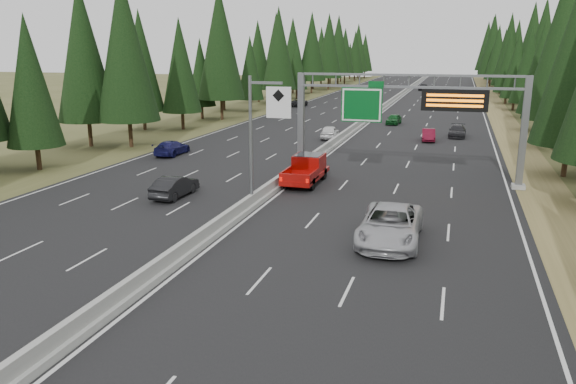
% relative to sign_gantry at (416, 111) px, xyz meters
% --- Properties ---
extents(road, '(32.00, 260.00, 0.08)m').
position_rel_sign_gantry_xyz_m(road, '(-8.92, 45.12, -5.23)').
color(road, black).
rests_on(road, ground).
extents(shoulder_right, '(3.60, 260.00, 0.06)m').
position_rel_sign_gantry_xyz_m(shoulder_right, '(8.88, 45.12, -5.24)').
color(shoulder_right, olive).
rests_on(shoulder_right, ground).
extents(shoulder_left, '(3.60, 260.00, 0.06)m').
position_rel_sign_gantry_xyz_m(shoulder_left, '(-26.72, 45.12, -5.24)').
color(shoulder_left, '#464B23').
rests_on(shoulder_left, ground).
extents(median_barrier, '(0.70, 260.00, 0.85)m').
position_rel_sign_gantry_xyz_m(median_barrier, '(-8.92, 45.12, -4.85)').
color(median_barrier, gray).
rests_on(median_barrier, road).
extents(sign_gantry, '(16.75, 0.98, 7.80)m').
position_rel_sign_gantry_xyz_m(sign_gantry, '(0.00, 0.00, 0.00)').
color(sign_gantry, slate).
rests_on(sign_gantry, road).
extents(hov_sign_pole, '(2.80, 0.50, 8.00)m').
position_rel_sign_gantry_xyz_m(hov_sign_pole, '(-8.33, -9.92, -0.54)').
color(hov_sign_pole, slate).
rests_on(hov_sign_pole, road).
extents(tree_row_right, '(11.91, 242.33, 18.79)m').
position_rel_sign_gantry_xyz_m(tree_row_right, '(13.01, 49.34, 3.82)').
color(tree_row_right, black).
rests_on(tree_row_right, ground).
extents(tree_row_left, '(11.98, 245.97, 18.45)m').
position_rel_sign_gantry_xyz_m(tree_row_left, '(-30.75, 46.02, 3.91)').
color(tree_row_left, black).
rests_on(tree_row_left, ground).
extents(silver_minivan, '(3.07, 6.52, 1.80)m').
position_rel_sign_gantry_xyz_m(silver_minivan, '(0.01, -13.84, -4.29)').
color(silver_minivan, '#ADACB1').
rests_on(silver_minivan, road).
extents(red_pickup, '(2.18, 6.10, 1.99)m').
position_rel_sign_gantry_xyz_m(red_pickup, '(-7.42, -2.21, -4.09)').
color(red_pickup, black).
rests_on(red_pickup, road).
extents(car_ahead_green, '(1.90, 4.02, 1.33)m').
position_rel_sign_gantry_xyz_m(car_ahead_green, '(-5.10, 32.94, -4.52)').
color(car_ahead_green, '#124F1E').
rests_on(car_ahead_green, road).
extents(car_ahead_dkred, '(1.63, 3.94, 1.27)m').
position_rel_sign_gantry_xyz_m(car_ahead_dkred, '(0.02, 20.11, -4.55)').
color(car_ahead_dkred, maroon).
rests_on(car_ahead_dkred, road).
extents(car_ahead_dkgrey, '(1.93, 4.48, 1.29)m').
position_rel_sign_gantry_xyz_m(car_ahead_dkgrey, '(2.94, 23.93, -4.55)').
color(car_ahead_dkgrey, black).
rests_on(car_ahead_dkgrey, road).
extents(car_ahead_white, '(2.35, 4.86, 1.34)m').
position_rel_sign_gantry_xyz_m(car_ahead_white, '(-0.59, 91.87, -4.52)').
color(car_ahead_white, silver).
rests_on(car_ahead_white, road).
extents(car_ahead_far, '(2.08, 4.82, 1.62)m').
position_rel_sign_gantry_xyz_m(car_ahead_far, '(-5.58, 98.32, -4.38)').
color(car_ahead_far, black).
rests_on(car_ahead_far, road).
extents(car_onc_near, '(1.58, 4.30, 1.41)m').
position_rel_sign_gantry_xyz_m(car_onc_near, '(-14.71, -8.88, -4.48)').
color(car_onc_near, black).
rests_on(car_onc_near, road).
extents(car_onc_blue, '(1.98, 4.66, 1.34)m').
position_rel_sign_gantry_xyz_m(car_onc_blue, '(-22.24, 4.77, -4.52)').
color(car_onc_blue, '#171751').
rests_on(car_onc_blue, road).
extents(car_onc_white, '(2.08, 4.40, 1.45)m').
position_rel_sign_gantry_xyz_m(car_onc_white, '(-10.42, 18.59, -4.46)').
color(car_onc_white, white).
rests_on(car_onc_white, road).
extents(car_onc_far, '(2.53, 4.99, 1.35)m').
position_rel_sign_gantry_xyz_m(car_onc_far, '(-23.42, 52.48, -4.51)').
color(car_onc_far, black).
rests_on(car_onc_far, road).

